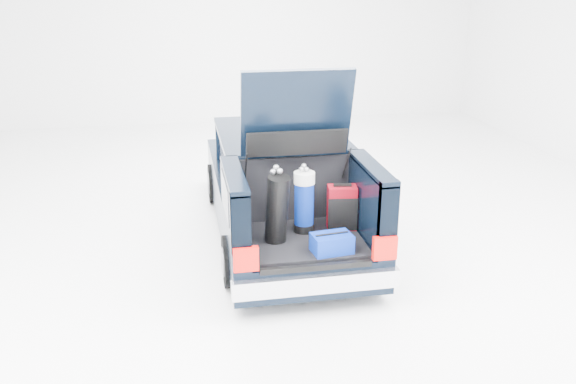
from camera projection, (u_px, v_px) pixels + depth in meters
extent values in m
plane|color=white|center=(282.00, 234.00, 8.55)|extent=(14.00, 14.00, 0.00)
cube|color=black|center=(274.00, 186.00, 8.98)|extent=(1.75, 3.00, 0.70)
cube|color=black|center=(260.00, 161.00, 10.47)|extent=(1.70, 0.30, 0.50)
cube|color=silver|center=(258.00, 163.00, 10.62)|extent=(1.72, 0.10, 0.22)
cube|color=black|center=(279.00, 155.00, 8.31)|extent=(1.55, 1.95, 0.54)
cube|color=black|center=(279.00, 134.00, 8.21)|extent=(1.62, 2.05, 0.06)
cube|color=black|center=(304.00, 258.00, 7.05)|extent=(1.75, 1.30, 0.40)
cube|color=black|center=(303.00, 240.00, 6.99)|extent=(1.32, 1.18, 0.05)
cube|color=black|center=(235.00, 213.00, 6.70)|extent=(0.20, 1.30, 0.85)
cube|color=black|center=(370.00, 203.00, 6.97)|extent=(0.20, 1.30, 0.85)
cube|color=black|center=(234.00, 175.00, 6.56)|extent=(0.20, 1.30, 0.06)
cube|color=black|center=(372.00, 167.00, 6.82)|extent=(0.20, 1.30, 0.06)
cube|color=black|center=(294.00, 190.00, 7.41)|extent=(1.36, 0.08, 0.84)
cube|color=silver|center=(317.00, 284.00, 6.41)|extent=(1.80, 0.12, 0.20)
cube|color=#B90D07|center=(246.00, 259.00, 6.19)|extent=(0.26, 0.07, 0.26)
cube|color=#B90D07|center=(385.00, 248.00, 6.44)|extent=(0.26, 0.07, 0.26)
cube|color=black|center=(316.00, 267.00, 6.38)|extent=(1.20, 0.06, 0.06)
cube|color=black|center=(297.00, 113.00, 6.92)|extent=(1.28, 0.33, 1.03)
cube|color=black|center=(296.00, 100.00, 6.90)|extent=(0.95, 0.17, 0.54)
cylinder|color=black|center=(215.00, 183.00, 9.65)|extent=(0.20, 0.62, 0.62)
cylinder|color=slate|center=(215.00, 183.00, 9.65)|extent=(0.23, 0.36, 0.36)
cylinder|color=black|center=(316.00, 178.00, 9.93)|extent=(0.20, 0.62, 0.62)
cylinder|color=slate|center=(316.00, 178.00, 9.93)|extent=(0.23, 0.36, 0.36)
cylinder|color=black|center=(232.00, 261.00, 7.06)|extent=(0.20, 0.62, 0.62)
cylinder|color=slate|center=(232.00, 261.00, 7.06)|extent=(0.23, 0.36, 0.36)
cylinder|color=black|center=(368.00, 250.00, 7.34)|extent=(0.20, 0.62, 0.62)
cylinder|color=slate|center=(368.00, 250.00, 7.34)|extent=(0.23, 0.36, 0.36)
cube|color=#6C030D|center=(342.00, 207.00, 7.16)|extent=(0.36, 0.25, 0.53)
cube|color=black|center=(343.00, 185.00, 7.06)|extent=(0.21, 0.07, 0.03)
cube|color=black|center=(344.00, 215.00, 7.08)|extent=(0.34, 0.06, 0.40)
cylinder|color=black|center=(277.00, 209.00, 6.73)|extent=(0.33, 0.41, 0.82)
cube|color=white|center=(276.00, 204.00, 6.82)|extent=(0.10, 0.04, 0.28)
sphere|color=#99999E|center=(273.00, 172.00, 6.59)|extent=(0.07, 0.07, 0.07)
sphere|color=#99999E|center=(280.00, 171.00, 6.55)|extent=(0.07, 0.07, 0.07)
cylinder|color=black|center=(304.00, 227.00, 7.15)|extent=(0.26, 0.26, 0.09)
cylinder|color=navy|center=(304.00, 203.00, 7.05)|extent=(0.24, 0.24, 0.52)
cylinder|color=white|center=(304.00, 178.00, 6.94)|extent=(0.26, 0.26, 0.13)
sphere|color=#99999E|center=(306.00, 169.00, 6.93)|extent=(0.06, 0.06, 0.06)
sphere|color=#99999E|center=(304.00, 166.00, 6.93)|extent=(0.06, 0.06, 0.06)
cube|color=navy|center=(332.00, 243.00, 6.60)|extent=(0.46, 0.33, 0.20)
cylinder|color=black|center=(332.00, 234.00, 6.56)|extent=(0.37, 0.07, 0.02)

